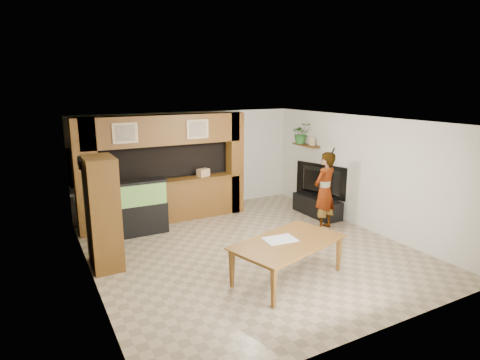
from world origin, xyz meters
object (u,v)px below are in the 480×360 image
aquarium (141,208)px  person (324,191)px  pantry_cabinet (103,213)px  television (318,181)px  dining_table (289,261)px

aquarium → person: person is taller
person → pantry_cabinet: bearing=-22.3°
television → aquarium: bearing=61.0°
television → person: bearing=130.7°
pantry_cabinet → television: 5.38m
aquarium → person: (3.80, -1.68, 0.30)m
aquarium → television: television is taller
person → aquarium: bearing=-42.2°
television → person: (-0.52, -0.87, 0.01)m
pantry_cabinet → person: pantry_cabinet is taller
dining_table → pantry_cabinet: bearing=126.4°
pantry_cabinet → aquarium: pantry_cabinet is taller
aquarium → television: 4.41m
television → dining_table: size_ratio=0.74×
aquarium → dining_table: bearing=-63.6°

